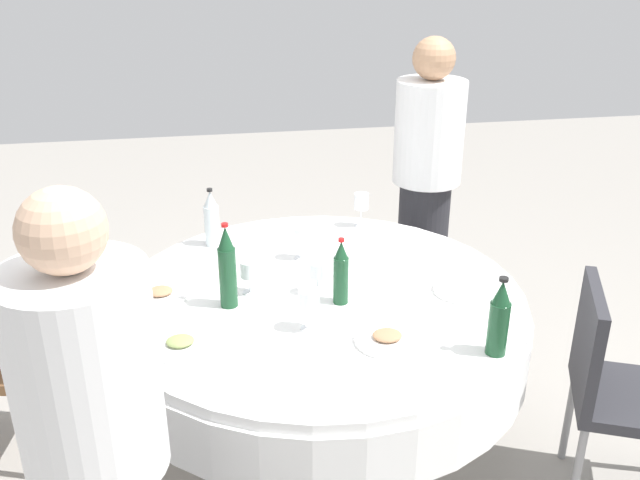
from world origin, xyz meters
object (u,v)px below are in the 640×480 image
Objects in this scene: dining_table at (320,325)px; plate_mid at (160,294)px; wine_glass_far at (361,203)px; wine_glass_inner at (250,270)px; wine_glass_mid at (317,272)px; chair_west at (611,380)px; bottle_clear_near at (211,219)px; bottle_dark_green_rear at (341,273)px; bottle_dark_green_south at (227,268)px; chair_inner at (14,346)px; plate_front at (387,339)px; wine_glass_west at (301,237)px; bottle_dark_green_outer at (499,319)px; plate_right at (180,345)px; plate_north at (461,290)px; person_south at (101,468)px; person_outer at (426,188)px; wine_glass_rear at (309,300)px.

dining_table is 7.59× the size of plate_mid.
wine_glass_inner is (-0.56, -0.57, -0.02)m from wine_glass_far.
wine_glass_mid reaches higher than chair_west.
wine_glass_inner is (0.13, -0.47, -0.02)m from bottle_clear_near.
bottle_dark_green_rear reaches higher than wine_glass_mid.
bottle_dark_green_south reaches higher than chair_inner.
wine_glass_west is at bearing 105.35° from plate_front.
wine_glass_west is 0.31m from wine_glass_mid.
bottle_dark_green_outer is 1.35× the size of plate_right.
plate_right is at bearing -149.85° from wine_glass_mid.
person_south is (-1.24, -0.82, 0.05)m from plate_north.
plate_right reaches higher than dining_table.
plate_mid is at bearing -114.98° from bottle_clear_near.
plate_front is 0.47m from plate_north.
bottle_dark_green_rear reaches higher than wine_glass_inner.
wine_glass_mid is 0.15× the size of chair_west.
wine_glass_inner is 0.09× the size of person_outer.
wine_glass_west is 0.79m from plate_right.
chair_inner is at bearing 171.35° from wine_glass_mid.
wine_glass_mid is (0.33, 0.04, -0.06)m from bottle_dark_green_south.
wine_glass_far is 0.78× the size of plate_right.
bottle_dark_green_rear is 1.26× the size of plate_right.
wine_glass_west is at bearing -137.28° from wine_glass_far.
person_south is at bearing -119.12° from wine_glass_west.
wine_glass_west reaches higher than wine_glass_mid.
bottle_clear_near is at bearing 126.74° from dining_table.
bottle_dark_green_rear is at bearing -77.33° from wine_glass_west.
wine_glass_far is at bearing 31.30° from plate_mid.
plate_right is (-0.26, -0.34, -0.08)m from wine_glass_inner.
wine_glass_rear is at bearing -105.88° from wine_glass_mid.
wine_glass_inner is at bearing 169.40° from wine_glass_mid.
wine_glass_rear is at bearing -31.71° from plate_mid.
person_south reaches higher than plate_mid.
bottle_dark_green_rear is 1.15m from person_outer.
plate_mid is (-0.34, 0.02, -0.08)m from wine_glass_inner.
bottle_clear_near is at bearing 121.57° from plate_front.
wine_glass_rear reaches higher than plate_front.
wine_glass_far reaches higher than plate_front.
bottle_dark_green_south is 1.38m from person_outer.
wine_glass_rear reaches higher than chair_inner.
dining_table is 5.73× the size of bottle_dark_green_outer.
plate_front is at bearing 159.65° from bottle_dark_green_outer.
plate_north is at bearing 38.80° from plate_front.
dining_table is 1.20m from chair_inner.
plate_mid is at bearing -92.12° from chair_inner.
wine_glass_rear is at bearing 152.75° from plate_front.
bottle_clear_near is 0.17× the size of person_south.
wine_glass_rear is 0.18× the size of chair_west.
wine_glass_rear is at bearing -107.93° from dining_table.
bottle_dark_green_south is 0.96m from bottle_dark_green_outer.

